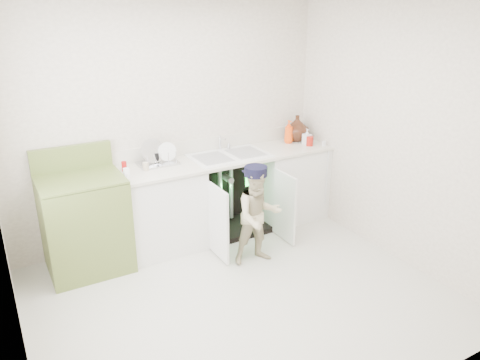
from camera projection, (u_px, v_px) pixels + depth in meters
name	position (u px, v px, depth m)	size (l,w,h in m)	color
ground	(240.00, 297.00, 4.18)	(3.50, 3.50, 0.00)	#B9B4A2
room_shell	(240.00, 165.00, 3.73)	(6.00, 5.50, 1.26)	silver
counter_run	(231.00, 192.00, 5.26)	(2.44, 1.02, 1.20)	white
avocado_stove	(85.00, 222.00, 4.48)	(0.76, 0.65, 1.18)	olive
repair_worker	(258.00, 215.00, 4.59)	(0.54, 0.63, 1.01)	beige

